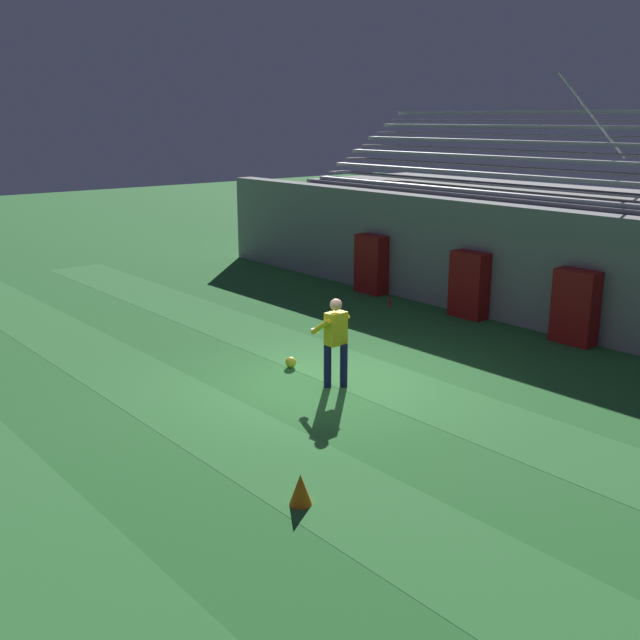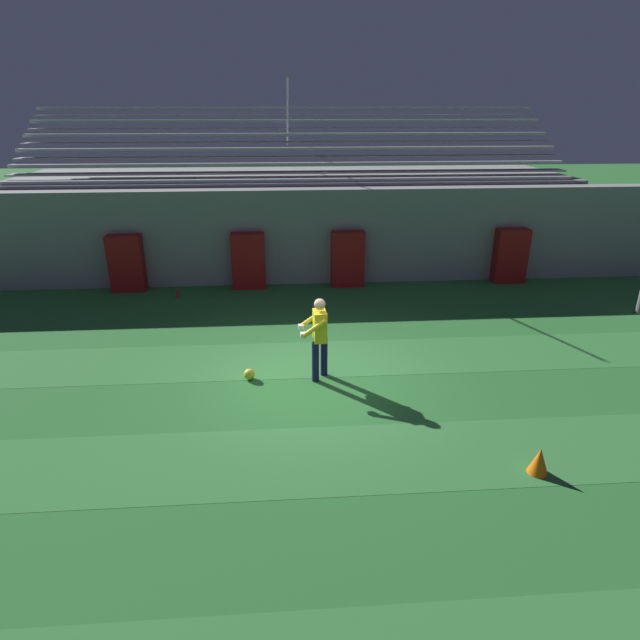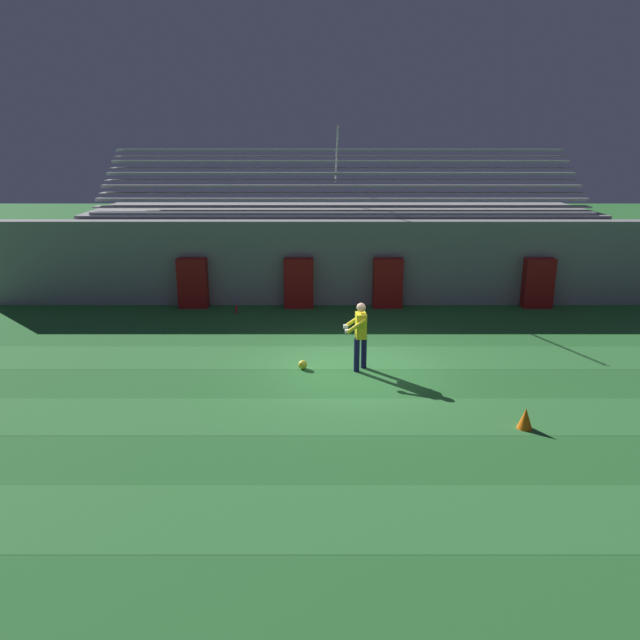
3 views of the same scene
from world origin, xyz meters
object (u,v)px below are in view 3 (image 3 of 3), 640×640
object	(u,v)px
padding_pillar_gate_left	(299,283)
padding_pillar_far_left	(193,283)
padding_pillar_far_right	(538,283)
water_bottle	(236,309)
soccer_ball	(303,365)
traffic_cone	(525,418)
padding_pillar_gate_right	(388,283)
goalkeeper	(360,332)

from	to	relation	value
padding_pillar_gate_left	padding_pillar_far_left	distance (m)	3.49
padding_pillar_far_right	water_bottle	bearing A→B (deg)	-175.75
padding_pillar_gate_left	padding_pillar_far_left	xyz separation A→B (m)	(-3.49, 0.00, 0.00)
padding_pillar_far_left	soccer_ball	distance (m)	6.93
padding_pillar_gate_left	traffic_cone	distance (m)	10.16
soccer_ball	padding_pillar_far_right	bearing A→B (deg)	37.21
padding_pillar_gate_right	padding_pillar_far_left	world-z (taller)	same
padding_pillar_gate_right	goalkeeper	world-z (taller)	goalkeeper
padding_pillar_far_left	padding_pillar_gate_left	bearing A→B (deg)	0.00
padding_pillar_far_right	goalkeeper	bearing A→B (deg)	-136.97
padding_pillar_far_left	padding_pillar_far_right	world-z (taller)	same
padding_pillar_gate_left	padding_pillar_gate_right	xyz separation A→B (m)	(2.92, 0.00, 0.00)
padding_pillar_gate_right	padding_pillar_far_right	xyz separation A→B (m)	(4.96, 0.00, 0.00)
goalkeeper	soccer_ball	bearing A→B (deg)	178.40
padding_pillar_gate_right	traffic_cone	xyz separation A→B (m)	(1.74, -9.01, -0.61)
padding_pillar_far_right	traffic_cone	bearing A→B (deg)	-109.67
goalkeeper	traffic_cone	bearing A→B (deg)	-46.74
padding_pillar_gate_left	traffic_cone	xyz separation A→B (m)	(4.66, -9.01, -0.61)
padding_pillar_far_left	traffic_cone	world-z (taller)	padding_pillar_far_left
padding_pillar_gate_left	soccer_ball	xyz separation A→B (m)	(0.28, -5.77, -0.71)
padding_pillar_gate_left	padding_pillar_far_left	world-z (taller)	same
padding_pillar_gate_left	padding_pillar_gate_right	world-z (taller)	same
padding_pillar_gate_right	goalkeeper	xyz separation A→B (m)	(-1.27, -5.81, 0.14)
padding_pillar_gate_left	padding_pillar_gate_right	distance (m)	2.92
traffic_cone	padding_pillar_gate_right	bearing A→B (deg)	100.91
water_bottle	padding_pillar_gate_left	bearing A→B (deg)	20.22
padding_pillar_gate_left	soccer_ball	bearing A→B (deg)	-87.26
soccer_ball	goalkeeper	bearing A→B (deg)	-1.60
padding_pillar_far_right	traffic_cone	distance (m)	9.59
goalkeeper	traffic_cone	distance (m)	4.45
padding_pillar_gate_left	water_bottle	bearing A→B (deg)	-159.78
padding_pillar_gate_right	traffic_cone	bearing A→B (deg)	-79.09
padding_pillar_gate_left	water_bottle	xyz separation A→B (m)	(-1.99, -0.73, -0.70)
padding_pillar_far_left	goalkeeper	xyz separation A→B (m)	(5.14, -5.81, 0.14)
traffic_cone	water_bottle	world-z (taller)	traffic_cone
padding_pillar_far_left	traffic_cone	size ratio (longest dim) A/B	3.90
padding_pillar_gate_left	goalkeeper	size ratio (longest dim) A/B	0.98
goalkeeper	padding_pillar_gate_right	bearing A→B (deg)	77.66
padding_pillar_gate_right	water_bottle	world-z (taller)	padding_pillar_gate_right
padding_pillar_gate_right	padding_pillar_far_right	bearing A→B (deg)	0.00
padding_pillar_gate_right	padding_pillar_far_left	bearing A→B (deg)	180.00
padding_pillar_far_right	padding_pillar_gate_left	bearing A→B (deg)	180.00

